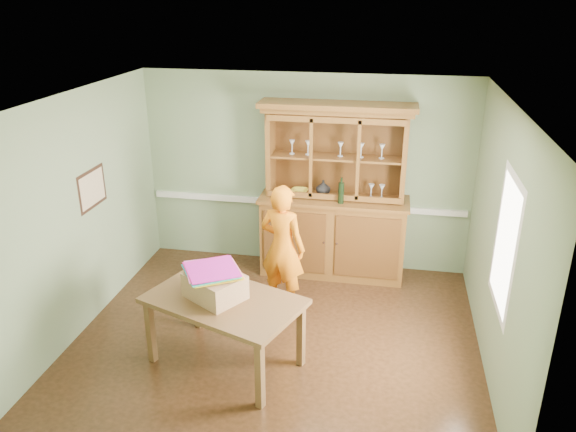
% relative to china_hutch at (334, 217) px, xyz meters
% --- Properties ---
extents(floor, '(4.50, 4.50, 0.00)m').
position_rel_china_hutch_xyz_m(floor, '(-0.43, -1.73, -0.83)').
color(floor, '#4E2E19').
rests_on(floor, ground).
extents(ceiling, '(4.50, 4.50, 0.00)m').
position_rel_china_hutch_xyz_m(ceiling, '(-0.43, -1.73, 1.87)').
color(ceiling, white).
rests_on(ceiling, wall_back).
extents(wall_back, '(4.50, 0.00, 4.50)m').
position_rel_china_hutch_xyz_m(wall_back, '(-0.43, 0.27, 0.52)').
color(wall_back, gray).
rests_on(wall_back, floor).
extents(wall_left, '(0.00, 4.00, 4.00)m').
position_rel_china_hutch_xyz_m(wall_left, '(-2.68, -1.73, 0.52)').
color(wall_left, gray).
rests_on(wall_left, floor).
extents(wall_right, '(0.00, 4.00, 4.00)m').
position_rel_china_hutch_xyz_m(wall_right, '(1.82, -1.73, 0.52)').
color(wall_right, gray).
rests_on(wall_right, floor).
extents(wall_front, '(4.50, 0.00, 4.50)m').
position_rel_china_hutch_xyz_m(wall_front, '(-0.43, -3.73, 0.52)').
color(wall_front, gray).
rests_on(wall_front, floor).
extents(chair_rail, '(4.41, 0.05, 0.08)m').
position_rel_china_hutch_xyz_m(chair_rail, '(-0.43, 0.24, 0.07)').
color(chair_rail, white).
rests_on(chair_rail, wall_back).
extents(framed_map, '(0.03, 0.60, 0.46)m').
position_rel_china_hutch_xyz_m(framed_map, '(-2.66, -1.43, 0.72)').
color(framed_map, black).
rests_on(framed_map, wall_left).
extents(window_panel, '(0.03, 0.96, 1.36)m').
position_rel_china_hutch_xyz_m(window_panel, '(1.80, -2.03, 0.67)').
color(window_panel, white).
rests_on(window_panel, wall_right).
extents(china_hutch, '(2.01, 0.66, 2.36)m').
position_rel_china_hutch_xyz_m(china_hutch, '(0.00, 0.00, 0.00)').
color(china_hutch, brown).
rests_on(china_hutch, floor).
extents(dining_table, '(1.78, 1.42, 0.77)m').
position_rel_china_hutch_xyz_m(dining_table, '(-0.87, -2.28, -0.14)').
color(dining_table, brown).
rests_on(dining_table, floor).
extents(cardboard_box, '(0.70, 0.66, 0.26)m').
position_rel_china_hutch_xyz_m(cardboard_box, '(-0.96, -2.26, 0.07)').
color(cardboard_box, tan).
rests_on(cardboard_box, dining_table).
extents(kite_stack, '(0.67, 0.67, 0.06)m').
position_rel_china_hutch_xyz_m(kite_stack, '(-0.99, -2.23, 0.23)').
color(kite_stack, '#FB8D77').
rests_on(kite_stack, cardboard_box).
extents(person, '(0.66, 0.53, 1.59)m').
position_rel_china_hutch_xyz_m(person, '(-0.51, -1.02, -0.03)').
color(person, orange).
rests_on(person, floor).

